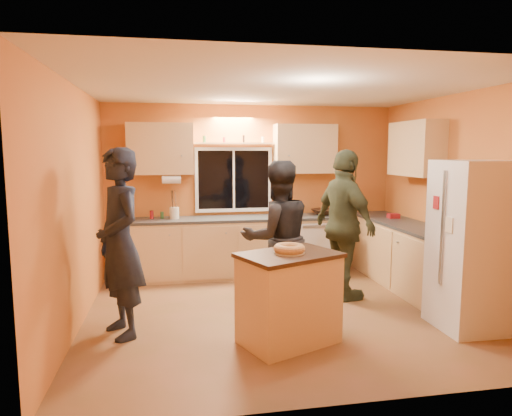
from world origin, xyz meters
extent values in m
plane|color=brown|center=(0.00, 0.00, 0.00)|extent=(4.50, 4.50, 0.00)
cube|color=#CC7E34|center=(0.00, 2.00, 1.30)|extent=(4.50, 0.04, 2.60)
cube|color=#CC7E34|center=(0.00, -2.00, 1.30)|extent=(4.50, 0.04, 2.60)
cube|color=#CC7E34|center=(-2.25, 0.00, 1.30)|extent=(0.04, 4.00, 2.60)
cube|color=#CC7E34|center=(2.25, 0.00, 1.30)|extent=(0.04, 4.00, 2.60)
cube|color=white|center=(0.00, 0.00, 2.60)|extent=(4.50, 4.00, 0.02)
cube|color=black|center=(-0.30, 1.99, 1.45)|extent=(1.10, 0.02, 0.90)
cube|color=white|center=(-0.30, 1.97, 1.45)|extent=(1.20, 0.04, 1.00)
cube|color=tan|center=(-1.40, 1.83, 1.92)|extent=(0.95, 0.33, 0.75)
cube|color=tan|center=(0.80, 1.83, 1.92)|extent=(0.95, 0.33, 0.75)
cube|color=tan|center=(2.08, 0.80, 1.92)|extent=(0.33, 1.00, 0.75)
cylinder|color=silver|center=(-1.25, 1.72, 1.48)|extent=(0.27, 0.12, 0.12)
cube|color=tan|center=(-0.35, 1.70, 0.43)|extent=(3.20, 0.60, 0.86)
cube|color=#282B2D|center=(-0.35, 1.70, 0.88)|extent=(3.24, 0.62, 0.04)
cube|color=tan|center=(1.95, 1.70, 0.43)|extent=(0.60, 0.60, 0.86)
cube|color=#282B2D|center=(1.95, 1.70, 0.88)|extent=(0.62, 0.62, 0.04)
cube|color=tan|center=(1.95, 0.50, 0.43)|extent=(0.60, 1.80, 0.86)
cube|color=#282B2D|center=(1.95, 0.50, 0.88)|extent=(0.62, 1.84, 0.04)
cube|color=silver|center=(1.89, -0.80, 0.90)|extent=(0.72, 0.70, 1.80)
cube|color=tan|center=(-0.13, -0.82, 0.44)|extent=(1.06, 0.90, 0.88)
cube|color=black|center=(-0.13, -0.82, 0.89)|extent=(1.11, 0.95, 0.04)
torus|color=tan|center=(-0.13, -0.82, 0.95)|extent=(0.31, 0.31, 0.09)
imported|color=black|center=(-1.78, -0.33, 0.97)|extent=(0.72, 0.84, 1.93)
imported|color=black|center=(-0.05, 0.01, 0.89)|extent=(0.94, 0.78, 1.79)
imported|color=#323924|center=(0.91, 0.38, 0.96)|extent=(0.74, 1.21, 1.92)
imported|color=black|center=(1.10, 1.74, 0.95)|extent=(0.47, 0.47, 0.09)
cylinder|color=beige|center=(-1.22, 1.72, 0.99)|extent=(0.14, 0.14, 0.17)
imported|color=gray|center=(1.93, -0.30, 1.06)|extent=(0.37, 0.35, 0.33)
cube|color=maroon|center=(1.99, 1.19, 0.94)|extent=(0.16, 0.12, 0.07)
camera|label=1|loc=(-1.23, -5.05, 1.90)|focal=32.00mm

